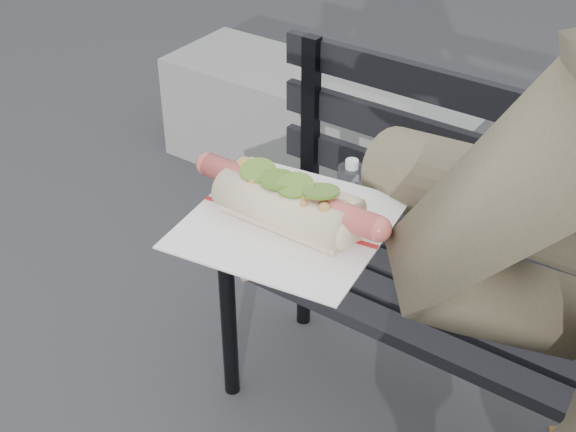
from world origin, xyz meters
name	(u,v)px	position (x,y,z in m)	size (l,w,h in m)	color
park_bench	(535,279)	(-0.02, 0.88, 0.52)	(1.50, 0.44, 0.88)	black
concrete_block	(320,130)	(-1.09, 1.69, 0.20)	(1.20, 0.40, 0.40)	slate
held_hotdog	(511,226)	(0.14, 0.08, 1.19)	(0.64, 0.30, 0.20)	#4F4834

